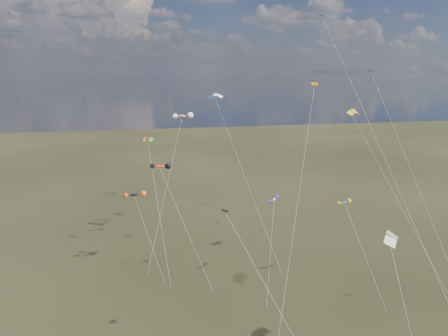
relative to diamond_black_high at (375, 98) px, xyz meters
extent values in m
cube|color=black|center=(-0.27, 1.60, 4.62)|extent=(0.99, 1.02, 0.29)
cylinder|color=silver|center=(1.68, -9.99, -11.75)|extent=(3.93, 23.22, 32.75)
cube|color=#080E4D|center=(-13.60, -5.97, 12.49)|extent=(1.22, 1.22, 0.29)
cylinder|color=silver|center=(-8.44, -17.80, -7.82)|extent=(10.35, 23.69, 40.62)
cube|color=black|center=(-31.95, -23.53, -10.19)|extent=(0.76, 0.80, 0.29)
cylinder|color=silver|center=(-27.55, -29.99, -19.15)|extent=(8.82, 12.94, 17.94)
cube|color=#F26605|center=(-17.55, -13.23, 2.91)|extent=(0.94, 0.88, 0.36)
cylinder|color=silver|center=(-22.34, -20.29, -12.60)|extent=(9.60, 14.15, 31.04)
cylinder|color=silver|center=(-3.63, -15.59, -14.82)|extent=(7.61, 18.96, 26.60)
cylinder|color=silver|center=(-22.31, 2.83, -14.00)|extent=(6.78, 22.47, 28.26)
cube|color=#332316|center=(-18.93, -8.39, -28.06)|extent=(0.10, 0.10, 0.12)
cylinder|color=silver|center=(-15.39, -34.00, -20.17)|extent=(0.45, 9.78, 15.91)
cylinder|color=silver|center=(-38.16, -1.02, -17.44)|extent=(2.31, 14.02, 21.37)
cube|color=#332316|center=(-37.02, -8.02, -28.06)|extent=(0.10, 0.10, 0.12)
ellipsoid|color=black|center=(-41.93, 0.53, -15.14)|extent=(3.24, 1.33, 1.10)
cylinder|color=silver|center=(-39.89, -2.77, -21.63)|extent=(4.12, 6.64, 12.99)
cube|color=#332316|center=(-37.85, -6.08, -28.06)|extent=(0.10, 0.10, 0.12)
ellipsoid|color=#D04118|center=(-37.76, -0.82, -10.25)|extent=(3.14, 1.82, 1.07)
cylinder|color=silver|center=(-34.27, -5.44, -19.18)|extent=(7.01, 9.27, 17.88)
cube|color=#332316|center=(-30.78, -10.06, -28.06)|extent=(0.10, 0.10, 0.12)
ellipsoid|color=silver|center=(-20.93, -8.32, -14.44)|extent=(2.05, 2.40, 0.72)
cylinder|color=silver|center=(-22.64, -12.16, -21.28)|extent=(3.46, 7.72, 13.69)
cube|color=#332316|center=(-24.36, -16.00, -28.06)|extent=(0.10, 0.10, 0.12)
ellipsoid|color=red|center=(-32.81, 10.46, -3.52)|extent=(3.82, 2.83, 1.50)
cylinder|color=silver|center=(-36.73, 3.68, -15.82)|extent=(7.87, 13.60, 24.61)
cube|color=#332316|center=(-40.65, -3.11, -28.06)|extent=(0.10, 0.10, 0.12)
ellipsoid|color=blue|center=(-10.42, -10.70, -14.90)|extent=(2.15, 1.47, 0.79)
cylinder|color=silver|center=(-9.34, -15.61, -21.51)|extent=(2.19, 9.84, 13.23)
cube|color=#332316|center=(-8.25, -20.52, -28.06)|extent=(0.10, 0.10, 0.12)
camera|label=1|loc=(-40.54, -63.63, 4.45)|focal=32.00mm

